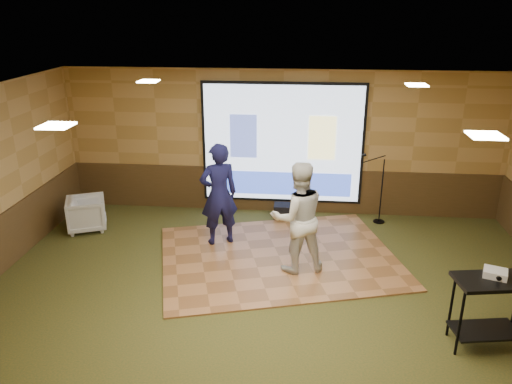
# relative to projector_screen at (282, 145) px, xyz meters

# --- Properties ---
(ground) EXTENTS (9.00, 9.00, 0.00)m
(ground) POSITION_rel_projector_screen_xyz_m (0.00, -3.44, -1.47)
(ground) COLOR #2B3A1A
(ground) RESTS_ON ground
(room_shell) EXTENTS (9.04, 7.04, 3.02)m
(room_shell) POSITION_rel_projector_screen_xyz_m (0.00, -3.44, 0.62)
(room_shell) COLOR tan
(room_shell) RESTS_ON ground
(wainscot_back) EXTENTS (9.00, 0.04, 0.95)m
(wainscot_back) POSITION_rel_projector_screen_xyz_m (0.00, 0.04, -1.00)
(wainscot_back) COLOR #453217
(wainscot_back) RESTS_ON ground
(projector_screen) EXTENTS (3.32, 0.06, 2.52)m
(projector_screen) POSITION_rel_projector_screen_xyz_m (0.00, 0.00, 0.00)
(projector_screen) COLOR black
(projector_screen) RESTS_ON room_shell
(downlight_nw) EXTENTS (0.32, 0.32, 0.02)m
(downlight_nw) POSITION_rel_projector_screen_xyz_m (-2.20, -1.64, 1.50)
(downlight_nw) COLOR #F8E9BA
(downlight_nw) RESTS_ON room_shell
(downlight_ne) EXTENTS (0.32, 0.32, 0.02)m
(downlight_ne) POSITION_rel_projector_screen_xyz_m (2.20, -1.64, 1.50)
(downlight_ne) COLOR #F8E9BA
(downlight_ne) RESTS_ON room_shell
(downlight_sw) EXTENTS (0.32, 0.32, 0.02)m
(downlight_sw) POSITION_rel_projector_screen_xyz_m (-2.20, -4.94, 1.50)
(downlight_sw) COLOR #F8E9BA
(downlight_sw) RESTS_ON room_shell
(downlight_se) EXTENTS (0.32, 0.32, 0.02)m
(downlight_se) POSITION_rel_projector_screen_xyz_m (2.20, -4.94, 1.50)
(downlight_se) COLOR #F8E9BA
(downlight_se) RESTS_ON room_shell
(dance_floor) EXTENTS (4.71, 4.04, 0.03)m
(dance_floor) POSITION_rel_projector_screen_xyz_m (0.06, -2.08, -1.46)
(dance_floor) COLOR #A2693B
(dance_floor) RESTS_ON ground
(player_left) EXTENTS (0.82, 0.70, 1.90)m
(player_left) POSITION_rel_projector_screen_xyz_m (-1.06, -1.64, -0.50)
(player_left) COLOR #141541
(player_left) RESTS_ON dance_floor
(player_right) EXTENTS (1.08, 0.95, 1.87)m
(player_right) POSITION_rel_projector_screen_xyz_m (0.38, -2.51, -0.51)
(player_right) COLOR silver
(player_right) RESTS_ON dance_floor
(av_table) EXTENTS (0.95, 0.50, 1.00)m
(av_table) POSITION_rel_projector_screen_xyz_m (2.83, -4.27, -0.77)
(av_table) COLOR black
(av_table) RESTS_ON ground
(projector) EXTENTS (0.34, 0.31, 0.09)m
(projector) POSITION_rel_projector_screen_xyz_m (2.85, -4.20, -0.43)
(projector) COLOR white
(projector) RESTS_ON av_table
(mic_stand) EXTENTS (0.57, 0.23, 1.45)m
(mic_stand) POSITION_rel_projector_screen_xyz_m (1.96, -0.36, -0.98)
(mic_stand) COLOR black
(mic_stand) RESTS_ON ground
(banquet_chair) EXTENTS (0.93, 0.92, 0.66)m
(banquet_chair) POSITION_rel_projector_screen_xyz_m (-3.76, -1.26, -1.15)
(banquet_chair) COLOR gray
(banquet_chair) RESTS_ON ground
(duffel_bag) EXTENTS (0.50, 0.34, 0.31)m
(duffel_bag) POSITION_rel_projector_screen_xyz_m (0.11, -0.36, -1.32)
(duffel_bag) COLOR black
(duffel_bag) RESTS_ON ground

